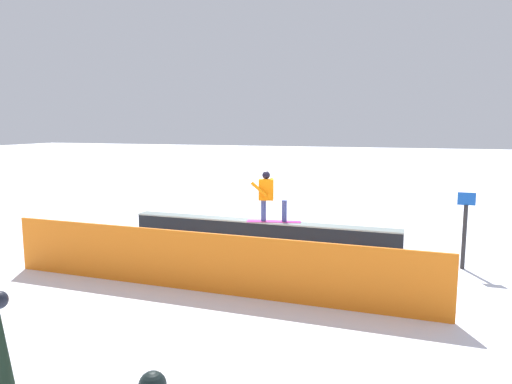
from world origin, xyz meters
The scene contains 6 objects.
ground_plane centered at (0.00, 0.00, 0.00)m, with size 120.00×120.00×0.00m, color white.
grind_box centered at (0.00, 0.00, 0.35)m, with size 7.73×0.63×0.77m.
snowboarder centered at (-0.23, 0.04, 1.53)m, with size 1.52×0.63×1.41m.
safety_fence centered at (0.00, 3.75, 0.63)m, with size 9.61×0.06×1.26m, color orange.
background_skier_right centered at (0.20, 8.66, 0.78)m, with size 1.66×0.92×1.69m.
trail_marker centered at (-5.24, 0.35, 1.00)m, with size 0.40×0.10×1.86m.
Camera 1 is at (-3.94, 12.40, 3.46)m, focal length 33.17 mm.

